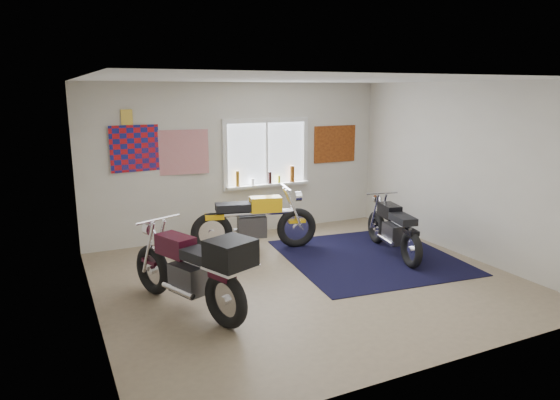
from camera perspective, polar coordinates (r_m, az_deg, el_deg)
name	(u,v)px	position (r m, az deg, el deg)	size (l,w,h in m)	color
ground	(306,279)	(7.03, 3.02, -9.00)	(5.50, 5.50, 0.00)	#9E896B
room_shell	(308,162)	(6.60, 3.19, 4.36)	(5.50, 5.50, 5.50)	white
navy_rug	(369,257)	(8.00, 10.14, -6.42)	(2.50, 2.60, 0.01)	black
window_assembly	(266,158)	(9.05, -1.57, 4.85)	(1.66, 0.17, 1.26)	white
oil_bottles	(271,177)	(9.07, -0.99, 2.69)	(1.16, 0.09, 0.30)	#966115
flag_display	(127,117)	(8.32, -17.12, 9.04)	(1.60, 0.10, 1.17)	red
triumph_poster	(335,144)	(9.72, 6.28, 6.38)	(0.90, 0.03, 0.70)	#A54C14
yellow_triumph	(254,223)	(8.11, -2.96, -2.62)	(2.06, 0.71, 1.05)	black
black_chrome_bike	(393,230)	(8.10, 12.81, -3.34)	(0.62, 1.79, 0.93)	black
maroon_tourer	(194,269)	(5.90, -9.76, -7.83)	(1.08, 1.99, 1.04)	black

